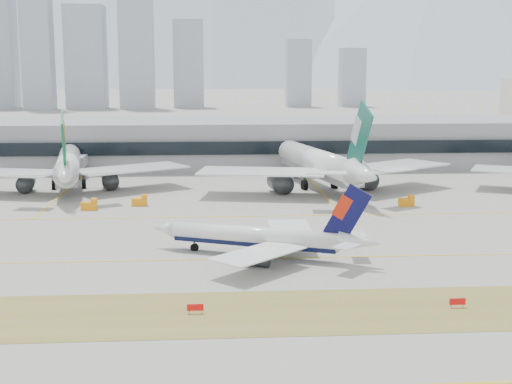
{
  "coord_description": "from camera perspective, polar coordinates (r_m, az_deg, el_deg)",
  "views": [
    {
      "loc": [
        -10.25,
        -122.1,
        32.04
      ],
      "look_at": [
        -0.74,
        18.0,
        7.5
      ],
      "focal_mm": 50.0,
      "sensor_mm": 36.0,
      "label": 1
    }
  ],
  "objects": [
    {
      "name": "hold_sign_left",
      "position": [
        95.36,
        -4.88,
        -9.2
      ],
      "size": [
        2.2,
        0.15,
        1.35
      ],
      "color": "red",
      "rests_on": "ground"
    },
    {
      "name": "gse_c",
      "position": [
        170.86,
        11.98,
        -0.76
      ],
      "size": [
        3.55,
        2.0,
        2.6
      ],
      "color": "orange",
      "rests_on": "ground"
    },
    {
      "name": "taxiing_airliner",
      "position": [
        122.03,
        0.54,
        -3.7
      ],
      "size": [
        38.8,
        32.86,
        13.75
      ],
      "rotation": [
        0.0,
        0.0,
        2.74
      ],
      "color": "white",
      "rests_on": "ground"
    },
    {
      "name": "widebody_cathay",
      "position": [
        189.45,
        5.25,
        2.17
      ],
      "size": [
        68.74,
        68.26,
        25.01
      ],
      "rotation": [
        0.0,
        0.0,
        1.77
      ],
      "color": "white",
      "rests_on": "ground"
    },
    {
      "name": "ground",
      "position": [
        126.65,
        0.89,
        -4.74
      ],
      "size": [
        3000.0,
        3000.0,
        0.0
      ],
      "primitive_type": "plane",
      "color": "gray",
      "rests_on": "ground"
    },
    {
      "name": "widebody_eva",
      "position": [
        195.62,
        -14.81,
        1.96
      ],
      "size": [
        63.38,
        62.69,
        22.88
      ],
      "rotation": [
        0.0,
        0.0,
        1.73
      ],
      "color": "white",
      "rests_on": "ground"
    },
    {
      "name": "apron_markings",
      "position": [
        75.99,
        4.38,
        -15.04
      ],
      "size": [
        360.0,
        122.22,
        0.06
      ],
      "color": "olive",
      "rests_on": "ground"
    },
    {
      "name": "gse_extra",
      "position": [
        169.8,
        -9.26,
        -0.73
      ],
      "size": [
        3.55,
        2.0,
        2.6
      ],
      "color": "orange",
      "rests_on": "ground"
    },
    {
      "name": "gse_b",
      "position": [
        167.04,
        -13.16,
        -1.04
      ],
      "size": [
        3.55,
        2.0,
        2.6
      ],
      "color": "orange",
      "rests_on": "ground"
    },
    {
      "name": "city_skyline",
      "position": [
        583.83,
        -13.67,
        11.38
      ],
      "size": [
        342.0,
        49.8,
        140.0
      ],
      "color": "#A0A8B6",
      "rests_on": "ground"
    },
    {
      "name": "hold_sign_right",
      "position": [
        101.03,
        15.82,
        -8.44
      ],
      "size": [
        2.2,
        0.15,
        1.35
      ],
      "color": "red",
      "rests_on": "ground"
    },
    {
      "name": "terminal",
      "position": [
        238.43,
        -1.4,
        4.0
      ],
      "size": [
        280.0,
        43.1,
        15.0
      ],
      "color": "gray",
      "rests_on": "ground"
    }
  ]
}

